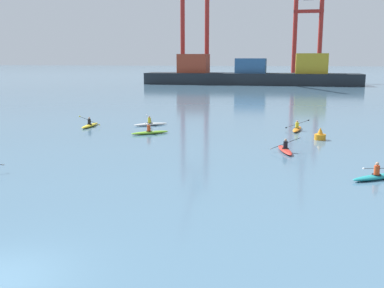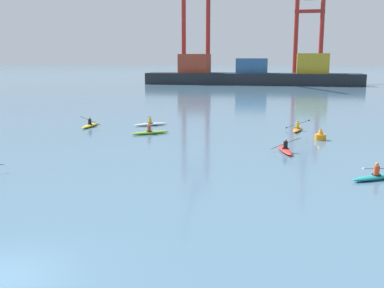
{
  "view_description": "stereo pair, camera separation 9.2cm",
  "coord_description": "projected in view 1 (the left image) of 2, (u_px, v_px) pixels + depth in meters",
  "views": [
    {
      "loc": [
        8.16,
        -10.65,
        6.39
      ],
      "look_at": [
        1.92,
        19.03,
        0.6
      ],
      "focal_mm": 41.84,
      "sensor_mm": 36.0,
      "label": 1
    },
    {
      "loc": [
        8.25,
        -10.63,
        6.39
      ],
      "look_at": [
        1.92,
        19.03,
        0.6
      ],
      "focal_mm": 41.84,
      "sensor_mm": 36.0,
      "label": 2
    }
  ],
  "objects": [
    {
      "name": "kayak_lime",
      "position": [
        150.0,
        132.0,
        38.53
      ],
      "size": [
        3.08,
        2.53,
        0.95
      ],
      "color": "#7ABC2D",
      "rests_on": "ground"
    },
    {
      "name": "gantry_crane_west_mid",
      "position": [
        308.0,
        24.0,
        121.81
      ],
      "size": [
        8.01,
        15.25,
        33.13
      ],
      "color": "maroon",
      "rests_on": "ground"
    },
    {
      "name": "channel_buoy",
      "position": [
        320.0,
        135.0,
        35.77
      ],
      "size": [
        0.9,
        0.9,
        1.0
      ],
      "color": "orange",
      "rests_on": "ground"
    },
    {
      "name": "gantry_crane_west",
      "position": [
        194.0,
        7.0,
        119.0
      ],
      "size": [
        7.93,
        21.93,
        39.07
      ],
      "color": "maroon",
      "rests_on": "ground"
    },
    {
      "name": "kayak_orange",
      "position": [
        297.0,
        129.0,
        40.38
      ],
      "size": [
        2.14,
        3.45,
        1.08
      ],
      "color": "orange",
      "rests_on": "ground"
    },
    {
      "name": "container_barge",
      "position": [
        251.0,
        74.0,
        112.1
      ],
      "size": [
        53.28,
        8.94,
        7.68
      ],
      "color": "#1E2328",
      "rests_on": "ground"
    },
    {
      "name": "kayak_yellow",
      "position": [
        90.0,
        125.0,
        42.63
      ],
      "size": [
        2.17,
        3.4,
        1.07
      ],
      "color": "yellow",
      "rests_on": "ground"
    },
    {
      "name": "kayak_white",
      "position": [
        150.0,
        124.0,
        43.44
      ],
      "size": [
        3.1,
        2.49,
        1.0
      ],
      "color": "silver",
      "rests_on": "ground"
    },
    {
      "name": "kayak_teal",
      "position": [
        378.0,
        176.0,
        24.08
      ],
      "size": [
        3.14,
        2.43,
        0.95
      ],
      "color": "teal",
      "rests_on": "ground"
    },
    {
      "name": "kayak_red",
      "position": [
        285.0,
        149.0,
        31.18
      ],
      "size": [
        2.12,
        3.45,
        1.07
      ],
      "color": "red",
      "rests_on": "ground"
    }
  ]
}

